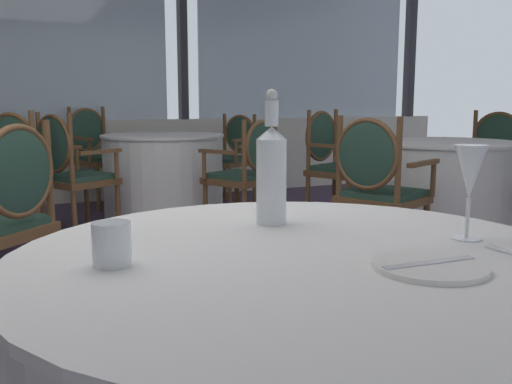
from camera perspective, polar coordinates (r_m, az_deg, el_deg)
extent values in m
plane|color=#47384C|center=(2.49, -15.32, -15.98)|extent=(13.41, 13.41, 0.00)
cube|color=silver|center=(6.15, -21.23, 2.74)|extent=(9.93, 0.12, 0.85)
cube|color=silver|center=(6.18, -21.98, 15.21)|extent=(2.74, 0.02, 1.83)
cube|color=silver|center=(7.06, 5.08, 14.97)|extent=(2.74, 0.02, 1.83)
cube|color=#333338|center=(6.43, -7.47, 15.51)|extent=(0.08, 0.14, 1.83)
cube|color=#333338|center=(7.91, 15.33, 14.05)|extent=(0.08, 0.14, 1.83)
cylinder|color=white|center=(1.10, 4.53, -6.63)|extent=(1.13, 1.13, 0.02)
cylinder|color=white|center=(1.04, 17.11, -7.15)|extent=(0.20, 0.20, 0.01)
cube|color=silver|center=(1.04, 17.13, -6.88)|extent=(0.19, 0.03, 0.00)
cylinder|color=white|center=(1.34, 1.56, 1.04)|extent=(0.07, 0.07, 0.20)
cone|color=white|center=(1.33, 1.58, 6.00)|extent=(0.07, 0.07, 0.03)
cylinder|color=white|center=(1.32, 1.59, 7.95)|extent=(0.03, 0.03, 0.06)
sphere|color=silver|center=(1.32, 1.60, 9.77)|extent=(0.03, 0.03, 0.03)
cylinder|color=white|center=(1.28, 20.48, -4.40)|extent=(0.06, 0.06, 0.00)
cylinder|color=white|center=(1.27, 20.59, -2.47)|extent=(0.01, 0.01, 0.08)
cone|color=white|center=(1.26, 20.84, 1.92)|extent=(0.07, 0.07, 0.11)
cylinder|color=white|center=(1.04, -14.39, -5.08)|extent=(0.07, 0.07, 0.08)
cylinder|color=white|center=(4.39, 18.59, 4.74)|extent=(1.11, 1.11, 0.02)
cylinder|color=white|center=(4.43, 18.34, -0.12)|extent=(1.08, 1.08, 0.73)
cube|color=brown|center=(5.25, 22.29, 1.65)|extent=(0.61, 0.61, 0.05)
cube|color=#284738|center=(5.25, 22.32, 2.11)|extent=(0.56, 0.56, 0.04)
cylinder|color=brown|center=(5.03, 23.52, -1.30)|extent=(0.04, 0.04, 0.40)
cylinder|color=brown|center=(5.17, 19.31, -0.80)|extent=(0.04, 0.04, 0.40)
cylinder|color=brown|center=(5.54, 20.91, -0.25)|extent=(0.04, 0.04, 0.40)
cylinder|color=brown|center=(5.48, 21.21, 5.00)|extent=(0.04, 0.04, 0.52)
ellipsoid|color=#284738|center=(5.43, 23.26, 5.12)|extent=(0.20, 0.38, 0.44)
torus|color=brown|center=(5.43, 23.26, 5.12)|extent=(0.21, 0.42, 0.45)
cylinder|color=brown|center=(5.01, 24.46, 2.74)|extent=(0.03, 0.03, 0.22)
cube|color=brown|center=(5.30, 19.83, 4.51)|extent=(0.35, 0.18, 0.03)
cylinder|color=brown|center=(5.18, 19.18, 3.23)|extent=(0.03, 0.03, 0.22)
cube|color=brown|center=(4.84, 8.62, 1.92)|extent=(0.61, 0.61, 0.05)
cube|color=#284738|center=(4.83, 8.63, 2.43)|extent=(0.56, 0.56, 0.04)
cylinder|color=brown|center=(4.94, 11.76, -0.77)|extent=(0.04, 0.04, 0.42)
cylinder|color=brown|center=(4.60, 9.27, -1.42)|extent=(0.04, 0.04, 0.42)
cylinder|color=brown|center=(5.15, 7.91, -0.27)|extent=(0.04, 0.04, 0.42)
cylinder|color=brown|center=(4.82, 5.26, -0.85)|extent=(0.04, 0.04, 0.42)
cylinder|color=brown|center=(5.09, 8.04, 5.43)|extent=(0.04, 0.04, 0.51)
cylinder|color=brown|center=(4.76, 5.35, 5.23)|extent=(0.04, 0.04, 0.51)
ellipsoid|color=#284738|center=(4.93, 6.60, 5.64)|extent=(0.38, 0.20, 0.42)
torus|color=brown|center=(4.93, 6.60, 5.64)|extent=(0.41, 0.21, 0.44)
cube|color=brown|center=(5.02, 10.45, 4.94)|extent=(0.18, 0.35, 0.03)
cylinder|color=brown|center=(4.95, 11.80, 3.57)|extent=(0.03, 0.03, 0.22)
cube|color=brown|center=(4.60, 7.19, 4.65)|extent=(0.18, 0.35, 0.03)
cylinder|color=brown|center=(4.53, 8.63, 3.16)|extent=(0.03, 0.03, 0.22)
cube|color=brown|center=(3.62, 12.71, -0.74)|extent=(0.61, 0.61, 0.05)
cube|color=#284738|center=(3.61, 12.73, -0.07)|extent=(0.56, 0.56, 0.04)
cylinder|color=brown|center=(3.93, 11.47, -3.34)|extent=(0.04, 0.04, 0.41)
cylinder|color=brown|center=(3.75, 16.75, -4.15)|extent=(0.04, 0.04, 0.41)
cylinder|color=brown|center=(3.60, 8.24, -4.41)|extent=(0.04, 0.04, 0.41)
cylinder|color=brown|center=(3.40, 13.88, -5.37)|extent=(0.04, 0.04, 0.41)
cylinder|color=brown|center=(3.52, 8.42, 3.61)|extent=(0.04, 0.04, 0.50)
cylinder|color=brown|center=(3.32, 14.21, 3.10)|extent=(0.04, 0.04, 0.50)
ellipsoid|color=#284738|center=(3.40, 11.11, 3.76)|extent=(0.20, 0.38, 0.42)
torus|color=brown|center=(3.40, 11.11, 3.76)|extent=(0.20, 0.41, 0.43)
cube|color=brown|center=(3.73, 9.63, 3.44)|extent=(0.35, 0.18, 0.03)
cylinder|color=brown|center=(3.86, 10.71, 1.96)|extent=(0.03, 0.03, 0.22)
cube|color=brown|center=(3.49, 16.59, 2.81)|extent=(0.35, 0.18, 0.03)
cylinder|color=brown|center=(3.63, 17.47, 1.25)|extent=(0.03, 0.03, 0.22)
cylinder|color=brown|center=(2.93, -19.69, -7.86)|extent=(0.04, 0.04, 0.42)
cylinder|color=brown|center=(2.83, -20.23, 1.94)|extent=(0.04, 0.04, 0.48)
ellipsoid|color=#284738|center=(2.67, -22.80, 1.92)|extent=(0.31, 0.31, 0.41)
torus|color=brown|center=(2.67, -22.80, 1.92)|extent=(0.32, 0.32, 0.42)
cube|color=brown|center=(3.02, -22.77, 1.79)|extent=(0.29, 0.28, 0.03)
cylinder|color=brown|center=(4.10, -21.16, -3.37)|extent=(0.04, 0.04, 0.40)
cylinder|color=brown|center=(4.02, -21.58, 3.85)|extent=(0.04, 0.04, 0.54)
ellipsoid|color=#284738|center=(4.17, -23.51, 4.26)|extent=(0.31, 0.31, 0.45)
torus|color=brown|center=(4.17, -23.51, 4.26)|extent=(0.35, 0.35, 0.46)
cube|color=brown|center=(3.83, -23.17, 2.80)|extent=(0.28, 0.29, 0.03)
cylinder|color=white|center=(5.10, -9.42, 5.64)|extent=(1.09, 1.09, 0.02)
cylinder|color=white|center=(5.14, -9.31, 1.44)|extent=(1.06, 1.06, 0.73)
cube|color=brown|center=(4.57, -17.39, 0.99)|extent=(0.62, 0.62, 0.05)
cube|color=#284738|center=(4.57, -17.42, 1.52)|extent=(0.57, 0.57, 0.04)
cylinder|color=brown|center=(4.88, -16.72, -1.18)|extent=(0.04, 0.04, 0.40)
cylinder|color=brown|center=(4.57, -13.76, -1.74)|extent=(0.04, 0.04, 0.40)
cylinder|color=brown|center=(4.66, -20.69, -1.86)|extent=(0.04, 0.04, 0.40)
cylinder|color=brown|center=(4.33, -17.87, -2.50)|extent=(0.04, 0.04, 0.40)
cylinder|color=brown|center=(4.60, -21.04, 4.36)|extent=(0.04, 0.04, 0.51)
cylinder|color=brown|center=(4.27, -18.20, 4.19)|extent=(0.04, 0.04, 0.51)
ellipsoid|color=#284738|center=(4.42, -19.86, 4.59)|extent=(0.23, 0.37, 0.43)
torus|color=brown|center=(4.42, -19.86, 4.59)|extent=(0.24, 0.40, 0.44)
cube|color=brown|center=(4.76, -19.09, 4.18)|extent=(0.34, 0.21, 0.03)
cylinder|color=brown|center=(4.85, -17.64, 3.03)|extent=(0.03, 0.03, 0.22)
cube|color=brown|center=(4.36, -15.42, 3.94)|extent=(0.34, 0.21, 0.03)
cylinder|color=brown|center=(4.45, -13.92, 2.68)|extent=(0.03, 0.03, 0.22)
cube|color=brown|center=(4.53, -1.61, 1.21)|extent=(0.62, 0.62, 0.05)
cube|color=#284738|center=(4.53, -1.61, 1.74)|extent=(0.57, 0.57, 0.04)
cylinder|color=brown|center=(4.55, -5.14, -1.63)|extent=(0.04, 0.04, 0.39)
cylinder|color=brown|center=(4.85, -1.95, -0.93)|extent=(0.04, 0.04, 0.39)
cylinder|color=brown|center=(4.29, -1.19, -2.24)|extent=(0.04, 0.04, 0.39)
cylinder|color=brown|center=(4.61, 1.91, -1.46)|extent=(0.04, 0.04, 0.39)
cylinder|color=brown|center=(4.22, -1.21, 4.16)|extent=(0.04, 0.04, 0.47)
cylinder|color=brown|center=(4.54, 1.94, 4.50)|extent=(0.04, 0.04, 0.47)
ellipsoid|color=#284738|center=(4.37, 0.58, 4.63)|extent=(0.37, 0.23, 0.39)
torus|color=brown|center=(4.37, 0.58, 4.63)|extent=(0.37, 0.22, 0.41)
cube|color=brown|center=(4.33, -3.91, 4.08)|extent=(0.21, 0.34, 0.03)
cylinder|color=brown|center=(4.43, -5.27, 2.75)|extent=(0.03, 0.03, 0.22)
cube|color=brown|center=(4.71, 0.10, 4.51)|extent=(0.21, 0.34, 0.03)
cylinder|color=brown|center=(4.81, -1.24, 3.28)|extent=(0.03, 0.03, 0.22)
cube|color=brown|center=(5.77, -2.94, 2.99)|extent=(0.62, 0.62, 0.05)
cube|color=#284738|center=(5.76, -2.95, 3.41)|extent=(0.57, 0.57, 0.04)
cylinder|color=brown|center=(5.52, -2.68, 0.34)|extent=(0.04, 0.04, 0.40)
cylinder|color=brown|center=(5.78, -5.72, 0.71)|extent=(0.04, 0.04, 0.40)
cylinder|color=brown|center=(5.83, -0.15, 0.82)|extent=(0.04, 0.04, 0.40)
cylinder|color=brown|center=(6.08, -3.15, 1.15)|extent=(0.04, 0.04, 0.40)
cylinder|color=brown|center=(5.78, -0.15, 5.56)|extent=(0.04, 0.04, 0.46)
cylinder|color=brown|center=(6.03, -3.19, 5.70)|extent=(0.04, 0.04, 0.46)
ellipsoid|color=#284738|center=(5.91, -1.61, 5.87)|extent=(0.23, 0.37, 0.39)
torus|color=brown|center=(5.91, -1.61, 5.87)|extent=(0.22, 0.37, 0.40)
cube|color=brown|center=(5.57, -1.12, 5.31)|extent=(0.34, 0.21, 0.03)
cylinder|color=brown|center=(5.47, -2.04, 4.08)|extent=(0.03, 0.03, 0.22)
cube|color=brown|center=(5.90, -4.95, 5.49)|extent=(0.34, 0.21, 0.03)
cylinder|color=brown|center=(5.80, -5.88, 4.33)|extent=(0.03, 0.03, 0.22)
cube|color=brown|center=(5.80, -15.38, 2.97)|extent=(0.62, 0.62, 0.05)
cube|color=#284738|center=(5.79, -15.40, 3.39)|extent=(0.57, 0.57, 0.04)
cylinder|color=brown|center=(5.80, -12.51, 0.69)|extent=(0.04, 0.04, 0.43)
cylinder|color=brown|center=(5.55, -15.65, 0.20)|extent=(0.04, 0.04, 0.43)
cylinder|color=brown|center=(6.10, -14.94, 1.02)|extent=(0.04, 0.04, 0.43)
cylinder|color=brown|center=(5.87, -18.02, 0.56)|extent=(0.04, 0.04, 0.43)
cylinder|color=brown|center=(6.06, -15.14, 5.91)|extent=(0.04, 0.04, 0.51)
cylinder|color=brown|center=(5.82, -18.27, 5.65)|extent=(0.04, 0.04, 0.51)
ellipsoid|color=#284738|center=(5.95, -16.77, 6.03)|extent=(0.37, 0.23, 0.43)
torus|color=brown|center=(5.95, -16.77, 6.03)|extent=(0.40, 0.24, 0.44)
cube|color=brown|center=(5.92, -13.43, 5.55)|extent=(0.21, 0.34, 0.03)
cylinder|color=brown|center=(5.82, -12.51, 4.43)|extent=(0.03, 0.03, 0.22)
cube|color=brown|center=(5.61, -17.39, 5.20)|extent=(0.21, 0.34, 0.03)
cylinder|color=brown|center=(5.51, -16.48, 4.03)|extent=(0.03, 0.03, 0.22)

